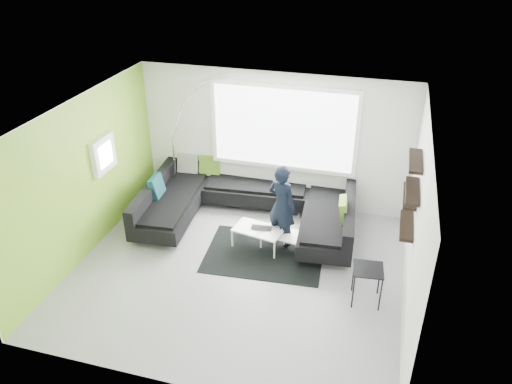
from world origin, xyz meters
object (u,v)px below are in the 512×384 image
coffee_table (270,238)px  arc_lamp (172,139)px  sectional_sofa (249,206)px  side_table (366,285)px  person (282,206)px  laptop (261,229)px

coffee_table → arc_lamp: 2.96m
sectional_sofa → side_table: bearing=-39.7°
sectional_sofa → person: bearing=-36.7°
arc_lamp → person: bearing=-37.4°
arc_lamp → person: size_ratio=1.71×
coffee_table → arc_lamp: bearing=162.3°
laptop → person: bearing=34.2°
person → laptop: (-0.32, -0.26, -0.40)m
coffee_table → person: 0.66m
coffee_table → laptop: laptop is taller
coffee_table → person: bearing=61.4°
person → sectional_sofa: bearing=-8.8°
laptop → arc_lamp: bearing=145.1°
sectional_sofa → coffee_table: size_ratio=3.72×
sectional_sofa → side_table: size_ratio=6.80×
coffee_table → laptop: 0.27m
sectional_sofa → side_table: 2.95m
sectional_sofa → person: 1.00m
arc_lamp → person: arc_lamp is taller
coffee_table → laptop: size_ratio=2.93×
coffee_table → side_table: 2.07m
person → laptop: size_ratio=4.06×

